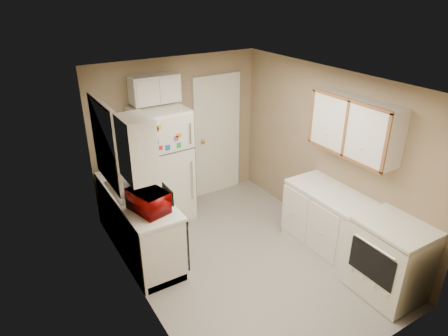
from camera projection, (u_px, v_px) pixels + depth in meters
floor at (243, 258)px, 5.40m from camera, size 3.80×3.80×0.00m
ceiling at (248, 82)px, 4.37m from camera, size 3.80×3.80×0.00m
wall_left at (136, 210)px, 4.22m from camera, size 3.80×3.80×0.00m
wall_right at (328, 155)px, 5.54m from camera, size 3.80×3.80×0.00m
wall_back at (178, 133)px, 6.35m from camera, size 2.80×2.80×0.00m
wall_front at (370, 265)px, 3.42m from camera, size 2.80×2.80×0.00m
left_counter at (139, 222)px, 5.38m from camera, size 0.60×1.80×0.90m
dishwasher at (178, 235)px, 5.03m from camera, size 0.03×0.58×0.72m
sink at (132, 191)px, 5.32m from camera, size 0.54×0.74×0.16m
microwave at (149, 200)px, 4.73m from camera, size 0.54×0.39×0.33m
soap_bottle at (122, 169)px, 5.62m from camera, size 0.09×0.10×0.20m
window_blinds at (106, 143)px, 4.88m from camera, size 0.10×0.98×1.08m
upper_cabinet_left at (137, 148)px, 4.21m from camera, size 0.30×0.45×0.70m
refrigerator at (163, 165)px, 5.98m from camera, size 0.75×0.73×1.78m
cabinet_over_fridge at (155, 89)px, 5.70m from camera, size 0.70×0.30×0.40m
interior_door at (217, 136)px, 6.72m from camera, size 0.86×0.06×2.08m
right_counter at (350, 235)px, 5.11m from camera, size 0.60×2.00×0.90m
stove at (390, 259)px, 4.62m from camera, size 0.65×0.80×0.96m
upper_cabinet_right at (355, 127)px, 4.83m from camera, size 0.30×1.20×0.70m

